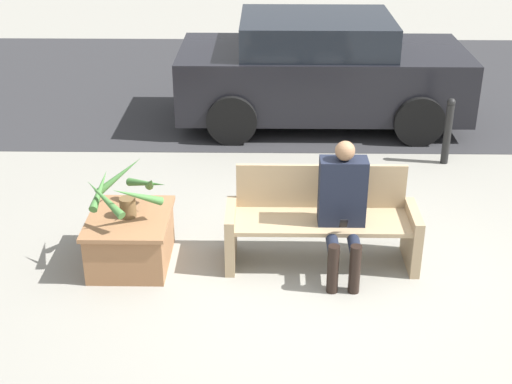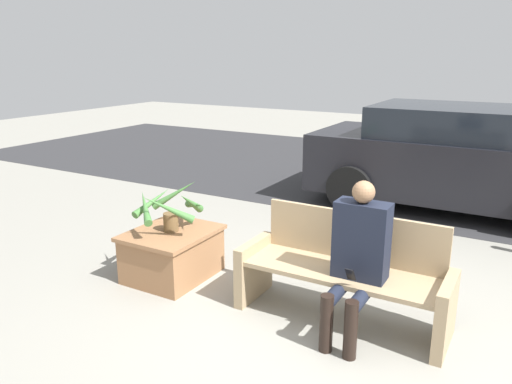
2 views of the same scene
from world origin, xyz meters
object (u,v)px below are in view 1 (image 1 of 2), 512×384
at_px(planter_box, 131,238).
at_px(bollard_post, 448,130).
at_px(person_seated, 343,204).
at_px(bench, 321,220).
at_px(parked_car, 321,70).
at_px(potted_plant, 127,191).

distance_m(planter_box, bollard_post, 4.28).
bearing_deg(person_seated, bollard_post, 58.54).
height_order(bench, person_seated, person_seated).
xyz_separation_m(person_seated, parked_car, (0.06, 4.03, 0.06)).
height_order(person_seated, bollard_post, person_seated).
relative_size(planter_box, potted_plant, 1.16).
relative_size(parked_car, bollard_post, 4.68).
bearing_deg(bench, planter_box, -177.28).
relative_size(planter_box, bollard_post, 1.05).
bearing_deg(bollard_post, bench, -126.26).
bearing_deg(planter_box, person_seated, -3.00).
distance_m(bench, parked_car, 3.86).
relative_size(person_seated, planter_box, 1.42).
distance_m(potted_plant, parked_car, 4.41).
distance_m(person_seated, parked_car, 4.03).
xyz_separation_m(potted_plant, bollard_post, (3.53, 2.42, -0.31)).
xyz_separation_m(potted_plant, parked_car, (2.04, 3.91, -0.00)).
xyz_separation_m(person_seated, bollard_post, (1.55, 2.53, -0.25)).
bearing_deg(potted_plant, bench, 2.29).
height_order(person_seated, potted_plant, person_seated).
bearing_deg(bollard_post, person_seated, -121.46).
distance_m(bench, potted_plant, 1.84).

